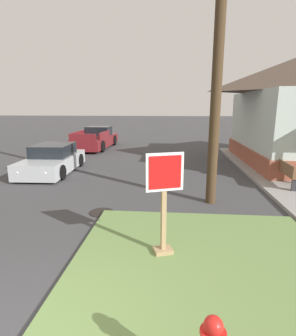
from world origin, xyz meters
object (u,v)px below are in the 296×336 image
object	(u,v)px
stop_sign	(164,206)
street_bench	(288,173)
manhole_cover	(102,212)
utility_pole	(220,18)
parked_sedan_silver	(53,160)
pickup_truck_maroon	(96,139)

from	to	relation	value
stop_sign	street_bench	world-z (taller)	stop_sign
manhole_cover	utility_pole	bearing A→B (deg)	19.51
stop_sign	street_bench	bearing A→B (deg)	48.73
manhole_cover	parked_sedan_silver	size ratio (longest dim) A/B	0.17
manhole_cover	pickup_truck_maroon	size ratio (longest dim) A/B	0.13
stop_sign	parked_sedan_silver	world-z (taller)	stop_sign
pickup_truck_maroon	street_bench	size ratio (longest dim) A/B	3.47
manhole_cover	parked_sedan_silver	bearing A→B (deg)	126.97
parked_sedan_silver	stop_sign	bearing A→B (deg)	-51.82
stop_sign	utility_pole	world-z (taller)	utility_pole
street_bench	parked_sedan_silver	bearing A→B (deg)	169.88
utility_pole	parked_sedan_silver	bearing A→B (deg)	152.55
manhole_cover	pickup_truck_maroon	world-z (taller)	pickup_truck_maroon
stop_sign	manhole_cover	size ratio (longest dim) A/B	2.91
parked_sedan_silver	pickup_truck_maroon	xyz separation A→B (m)	(-0.01, 7.22, 0.07)
manhole_cover	utility_pole	xyz separation A→B (m)	(3.18, 1.13, 5.25)
parked_sedan_silver	utility_pole	bearing A→B (deg)	-27.45
stop_sign	manhole_cover	world-z (taller)	stop_sign
stop_sign	parked_sedan_silver	distance (m)	8.50
pickup_truck_maroon	street_bench	world-z (taller)	pickup_truck_maroon
manhole_cover	utility_pole	world-z (taller)	utility_pole
parked_sedan_silver	pickup_truck_maroon	world-z (taller)	pickup_truck_maroon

